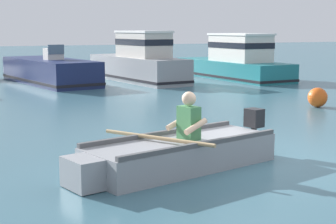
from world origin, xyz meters
TOP-DOWN VIEW (x-y plane):
  - ground_plane at (0.00, 0.00)m, footprint 120.00×120.00m
  - rowboat_with_person at (-1.48, 0.01)m, footprint 3.70×1.83m
  - moored_boat_navy at (-0.41, 13.68)m, footprint 2.86×5.98m
  - moored_boat_grey at (3.11, 13.04)m, footprint 2.34×6.11m
  - moored_boat_teal at (7.30, 12.35)m, footprint 2.25×6.56m
  - mooring_buoy at (4.87, 4.21)m, footprint 0.54×0.54m

SIDE VIEW (x-z plane):
  - ground_plane at x=0.00m, z-range 0.00..0.00m
  - rowboat_with_person at x=-1.48m, z-range -0.34..0.85m
  - mooring_buoy at x=4.87m, z-range 0.00..0.54m
  - moored_boat_navy at x=-0.41m, z-range -0.31..1.23m
  - moored_boat_teal at x=7.30m, z-range -0.26..1.69m
  - moored_boat_grey at x=3.11m, z-range -0.26..1.81m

